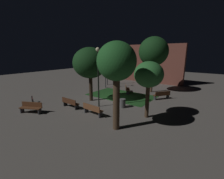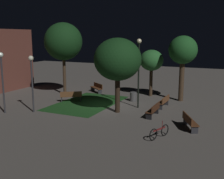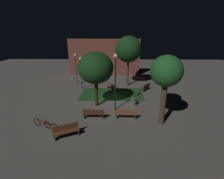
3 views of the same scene
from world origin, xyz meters
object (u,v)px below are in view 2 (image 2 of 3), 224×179
at_px(tree_right_canopy, 63,42).
at_px(trash_bin, 133,97).
at_px(tree_lawn_side, 151,61).
at_px(lamp_post_path_center, 32,74).
at_px(bicycle, 159,132).
at_px(lamp_post_plaza_west, 139,62).
at_px(bench_near_trees, 97,87).
at_px(bench_by_lamp, 189,121).
at_px(bench_front_right, 71,96).
at_px(lamp_post_plaza_east, 2,72).
at_px(bench_front_left, 164,101).
at_px(tree_back_left, 118,60).
at_px(bench_path_side, 154,110).
at_px(tree_near_wall, 183,51).

relative_size(tree_right_canopy, trash_bin, 8.48).
relative_size(tree_lawn_side, tree_right_canopy, 0.64).
relative_size(lamp_post_path_center, bicycle, 2.58).
height_order(tree_right_canopy, lamp_post_plaza_west, tree_right_canopy).
height_order(bench_near_trees, bench_by_lamp, same).
distance_m(lamp_post_plaza_west, bicycle, 7.20).
xyz_separation_m(bench_front_right, lamp_post_plaza_east, (-4.96, 2.37, 2.48)).
bearing_deg(lamp_post_plaza_east, tree_lawn_side, -37.84).
relative_size(bench_near_trees, tree_lawn_side, 0.41).
bearing_deg(bench_front_left, tree_back_left, 135.82).
height_order(bench_path_side, bicycle, bicycle).
relative_size(bench_front_left, lamp_post_path_center, 0.44).
relative_size(bench_near_trees, tree_back_left, 0.33).
relative_size(lamp_post_plaza_east, lamp_post_plaza_west, 0.83).
relative_size(bench_front_right, tree_lawn_side, 0.42).
bearing_deg(bench_by_lamp, tree_near_wall, 15.31).
bearing_deg(trash_bin, bench_by_lamp, -133.43).
bearing_deg(tree_lawn_side, bench_path_side, -160.91).
relative_size(lamp_post_plaza_east, lamp_post_path_center, 1.06).
bearing_deg(tree_back_left, tree_near_wall, -31.53).
bearing_deg(bench_front_right, lamp_post_plaza_west, -84.85).
bearing_deg(trash_bin, bench_front_left, -107.93).
bearing_deg(lamp_post_plaza_west, bench_near_trees, 55.95).
height_order(bench_by_lamp, tree_right_canopy, tree_right_canopy).
bearing_deg(trash_bin, bench_front_right, 116.85).
distance_m(lamp_post_plaza_east, lamp_post_path_center, 2.03).
height_order(bench_front_right, trash_bin, bench_front_right).
bearing_deg(bicycle, tree_lawn_side, 19.85).
bearing_deg(lamp_post_plaza_east, tree_right_canopy, -1.67).
distance_m(tree_near_wall, bicycle, 10.09).
distance_m(bench_front_right, trash_bin, 5.24).
height_order(tree_lawn_side, bicycle, tree_lawn_side).
xyz_separation_m(tree_lawn_side, bicycle, (-10.09, -3.64, -2.88)).
xyz_separation_m(bench_by_lamp, lamp_post_path_center, (-1.03, 10.86, 2.33)).
xyz_separation_m(bench_path_side, bicycle, (-3.78, -1.46, -0.14)).
bearing_deg(lamp_post_path_center, bench_near_trees, -5.23).
distance_m(lamp_post_plaza_west, trash_bin, 3.77).
bearing_deg(trash_bin, lamp_post_plaza_west, -149.36).
bearing_deg(bicycle, tree_back_left, 47.94).
distance_m(lamp_post_plaza_east, lamp_post_plaza_west, 9.82).
height_order(bench_by_lamp, tree_near_wall, tree_near_wall).
height_order(tree_right_canopy, trash_bin, tree_right_canopy).
bearing_deg(tree_right_canopy, tree_back_left, -116.77).
distance_m(bench_by_lamp, lamp_post_plaza_east, 12.99).
height_order(lamp_post_plaza_east, lamp_post_plaza_west, lamp_post_plaza_west).
distance_m(bench_front_right, tree_near_wall, 10.00).
bearing_deg(tree_near_wall, bench_path_side, 172.61).
xyz_separation_m(tree_near_wall, tree_lawn_side, (0.79, 2.90, -0.96)).
distance_m(tree_back_left, trash_bin, 5.03).
distance_m(bench_by_lamp, tree_right_canopy, 14.09).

